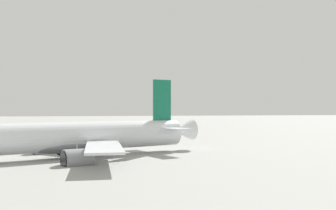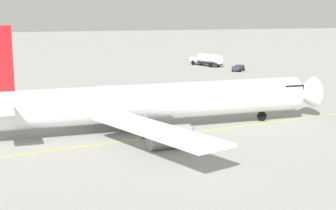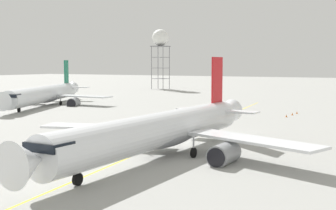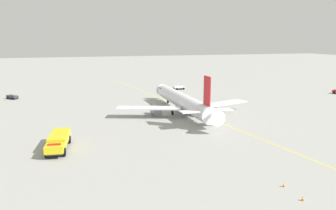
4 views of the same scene
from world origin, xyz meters
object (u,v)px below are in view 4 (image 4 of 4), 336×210
(airliner_main, at_px, (183,102))
(safety_cone_mid, at_px, (303,198))
(fire_tender_truck, at_px, (58,140))
(safety_cone_near, at_px, (284,185))
(pushback_tug_truck, at_px, (179,87))
(baggage_truck_truck, at_px, (12,97))

(airliner_main, distance_m, safety_cone_mid, 47.71)
(fire_tender_truck, height_order, safety_cone_mid, fire_tender_truck)
(fire_tender_truck, height_order, safety_cone_near, fire_tender_truck)
(airliner_main, xyz_separation_m, safety_cone_near, (-43.80, 2.93, -2.54))
(fire_tender_truck, relative_size, safety_cone_near, 19.04)
(pushback_tug_truck, bearing_deg, baggage_truck_truck, 179.67)
(safety_cone_near, height_order, safety_cone_mid, same)
(pushback_tug_truck, bearing_deg, safety_cone_mid, -103.30)
(pushback_tug_truck, height_order, fire_tender_truck, fire_tender_truck)
(airliner_main, distance_m, fire_tender_truck, 36.08)
(baggage_truck_truck, distance_m, safety_cone_near, 89.83)
(baggage_truck_truck, xyz_separation_m, fire_tender_truck, (-55.12, -14.23, 0.83))
(fire_tender_truck, bearing_deg, safety_cone_near, 56.53)
(baggage_truck_truck, relative_size, safety_cone_near, 7.08)
(pushback_tug_truck, height_order, baggage_truck_truck, pushback_tug_truck)
(airliner_main, relative_size, safety_cone_mid, 74.90)
(pushback_tug_truck, bearing_deg, fire_tender_truck, -129.64)
(baggage_truck_truck, bearing_deg, fire_tender_truck, 150.54)
(pushback_tug_truck, relative_size, baggage_truck_truck, 1.09)
(baggage_truck_truck, relative_size, safety_cone_mid, 7.08)
(airliner_main, xyz_separation_m, fire_tender_truck, (-19.36, 30.42, -1.28))
(baggage_truck_truck, height_order, fire_tender_truck, fire_tender_truck)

